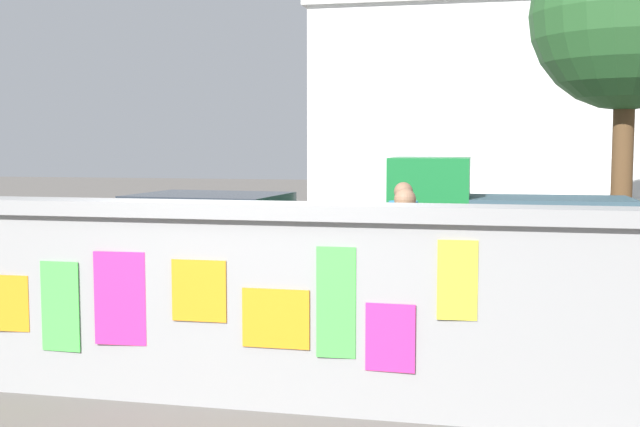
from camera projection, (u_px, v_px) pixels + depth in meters
The scene contains 9 objects.
ground at pixel (387, 260), 14.07m from camera, with size 60.00×60.00×0.00m, color #605B56.
poster_wall at pixel (253, 302), 6.22m from camera, with size 7.45×0.42×1.61m.
auto_rickshaw_truck at pixel (495, 220), 12.13m from camera, with size 3.63×1.57×1.85m.
car_parked at pixel (200, 244), 10.56m from camera, with size 3.92×1.98×1.40m.
motorcycle at pixel (574, 315), 7.44m from camera, with size 1.90×0.56×0.87m.
person_walking at pixel (403, 237), 9.20m from camera, with size 0.41×0.41×1.62m.
person_bystander at pixel (405, 251), 7.94m from camera, with size 0.45×0.45×1.62m.
tree_roadside at pixel (627, 16), 14.28m from camera, with size 3.46×3.46×6.12m.
building_background at pixel (499, 103), 24.19m from camera, with size 11.21×4.95×6.53m.
Camera 1 is at (1.82, -5.88, 2.07)m, focal length 44.55 mm.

